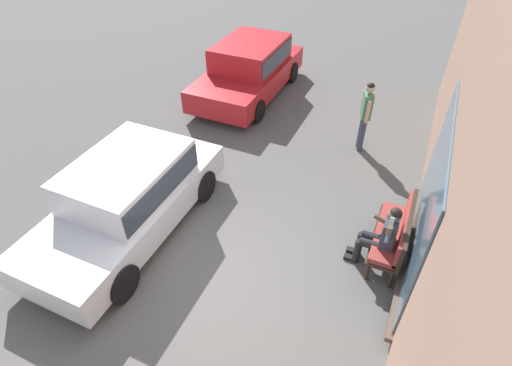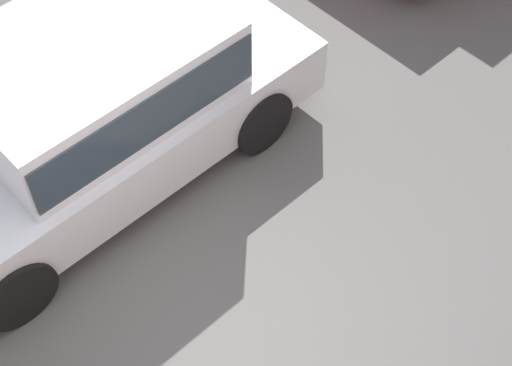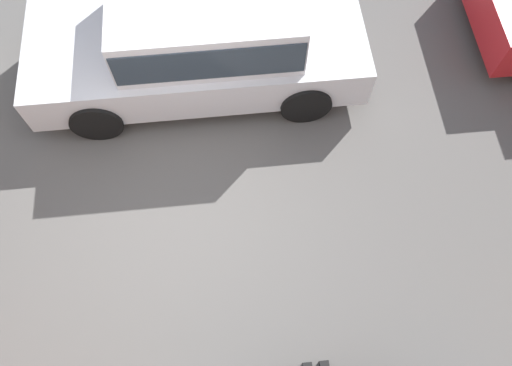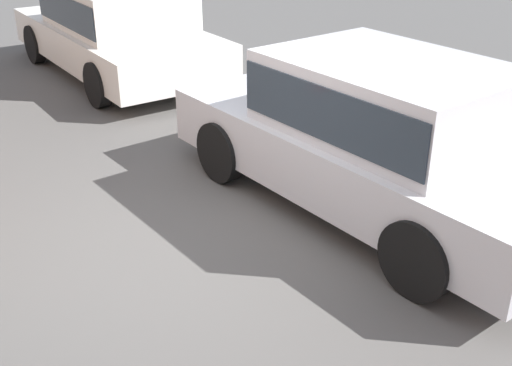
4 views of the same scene
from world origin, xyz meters
name	(u,v)px [view 4 (image 4 of 4)]	position (x,y,z in m)	size (l,w,h in m)	color
ground_plane	(199,243)	(0.00, 0.00, 0.00)	(60.00, 60.00, 0.00)	#565451
parked_car_mid	(378,129)	(-0.43, -1.76, 0.81)	(4.25, 1.88, 1.49)	silver
parked_car_far	(117,26)	(5.24, -1.90, 0.79)	(4.65, 2.18, 1.45)	white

